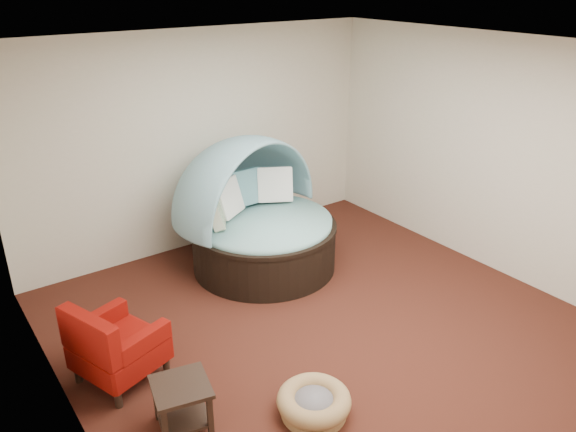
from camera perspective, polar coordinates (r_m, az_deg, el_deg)
floor at (r=6.03m, az=3.41°, el=-10.86°), size 5.00×5.00×0.00m
wall_back at (r=7.35m, az=-8.75°, el=7.52°), size 5.00×0.00×5.00m
wall_left at (r=4.37m, az=-22.70°, el=-5.78°), size 0.00×5.00×5.00m
wall_right at (r=7.13m, az=19.61°, el=5.91°), size 0.00×5.00×5.00m
ceiling at (r=5.00m, az=4.21°, el=16.59°), size 5.00×5.00×0.00m
canopy_daybed at (r=6.83m, az=-3.18°, el=0.74°), size 2.24×2.19×1.63m
pet_basket at (r=4.92m, az=2.65°, el=-18.42°), size 0.70×0.70×0.22m
red_armchair at (r=5.31m, az=-17.25°, el=-12.51°), size 0.87×0.87×0.81m
side_table at (r=4.78m, az=-10.72°, el=-17.88°), size 0.53×0.53×0.43m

